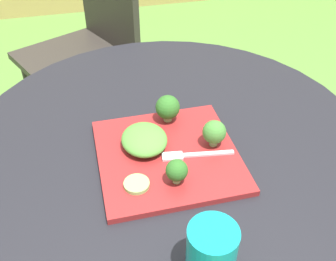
{
  "coord_description": "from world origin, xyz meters",
  "views": [
    {
      "loc": [
        -0.17,
        -0.69,
        1.3
      ],
      "look_at": [
        -0.01,
        -0.04,
        0.75
      ],
      "focal_mm": 42.19,
      "sensor_mm": 36.0,
      "label": 1
    }
  ],
  "objects_px": {
    "patio_chair": "(90,34)",
    "fork": "(191,155)",
    "salad_plate": "(168,156)",
    "drinking_glass": "(211,256)"
  },
  "relations": [
    {
      "from": "salad_plate",
      "to": "fork",
      "type": "relative_size",
      "value": 1.91
    },
    {
      "from": "patio_chair",
      "to": "fork",
      "type": "xyz_separation_m",
      "value": [
        0.14,
        -1.08,
        0.2
      ]
    },
    {
      "from": "patio_chair",
      "to": "fork",
      "type": "relative_size",
      "value": 5.81
    },
    {
      "from": "patio_chair",
      "to": "fork",
      "type": "height_order",
      "value": "patio_chair"
    },
    {
      "from": "patio_chair",
      "to": "drinking_glass",
      "type": "xyz_separation_m",
      "value": [
        0.1,
        -1.34,
        0.23
      ]
    },
    {
      "from": "salad_plate",
      "to": "fork",
      "type": "bearing_deg",
      "value": -23.49
    },
    {
      "from": "salad_plate",
      "to": "drinking_glass",
      "type": "bearing_deg",
      "value": -89.92
    },
    {
      "from": "fork",
      "to": "patio_chair",
      "type": "bearing_deg",
      "value": 97.57
    },
    {
      "from": "salad_plate",
      "to": "fork",
      "type": "distance_m",
      "value": 0.05
    },
    {
      "from": "patio_chair",
      "to": "salad_plate",
      "type": "distance_m",
      "value": 1.08
    }
  ]
}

